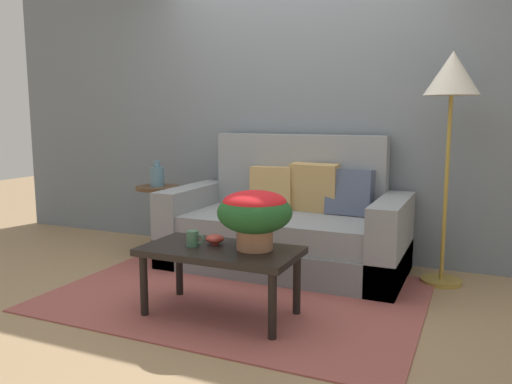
# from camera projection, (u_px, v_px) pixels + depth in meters

# --- Properties ---
(ground_plane) EXTENTS (14.00, 14.00, 0.00)m
(ground_plane) POSITION_uv_depth(u_px,v_px,m) (241.00, 293.00, 3.63)
(ground_plane) COLOR #997A56
(wall_back) EXTENTS (6.40, 0.12, 2.65)m
(wall_back) POSITION_uv_depth(u_px,v_px,m) (300.00, 107.00, 4.54)
(wall_back) COLOR slate
(wall_back) RESTS_ON ground
(area_rug) EXTENTS (2.49, 1.80, 0.01)m
(area_rug) POSITION_uv_depth(u_px,v_px,m) (238.00, 294.00, 3.59)
(area_rug) COLOR #994C47
(area_rug) RESTS_ON ground
(couch) EXTENTS (1.93, 0.93, 1.08)m
(couch) POSITION_uv_depth(u_px,v_px,m) (287.00, 228.00, 4.21)
(couch) COLOR slate
(couch) RESTS_ON ground
(coffee_table) EXTENTS (0.97, 0.52, 0.44)m
(coffee_table) POSITION_uv_depth(u_px,v_px,m) (220.00, 257.00, 3.16)
(coffee_table) COLOR black
(coffee_table) RESTS_ON ground
(side_table) EXTENTS (0.40, 0.40, 0.61)m
(side_table) POSITION_uv_depth(u_px,v_px,m) (158.00, 207.00, 4.64)
(side_table) COLOR #4C331E
(side_table) RESTS_ON ground
(floor_lamp) EXTENTS (0.39, 0.39, 1.70)m
(floor_lamp) POSITION_uv_depth(u_px,v_px,m) (452.00, 87.00, 3.63)
(floor_lamp) COLOR olive
(floor_lamp) RESTS_ON ground
(potted_plant) EXTENTS (0.46, 0.46, 0.36)m
(potted_plant) POSITION_uv_depth(u_px,v_px,m) (255.00, 212.00, 3.09)
(potted_plant) COLOR #A36B4C
(potted_plant) RESTS_ON coffee_table
(coffee_mug) EXTENTS (0.12, 0.08, 0.10)m
(coffee_mug) POSITION_uv_depth(u_px,v_px,m) (193.00, 239.00, 3.19)
(coffee_mug) COLOR #3D664C
(coffee_mug) RESTS_ON coffee_table
(snack_bowl) EXTENTS (0.12, 0.12, 0.06)m
(snack_bowl) POSITION_uv_depth(u_px,v_px,m) (215.00, 239.00, 3.24)
(snack_bowl) COLOR #B2382D
(snack_bowl) RESTS_ON coffee_table
(table_vase) EXTENTS (0.12, 0.12, 0.23)m
(table_vase) POSITION_uv_depth(u_px,v_px,m) (157.00, 176.00, 4.58)
(table_vase) COLOR slate
(table_vase) RESTS_ON side_table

